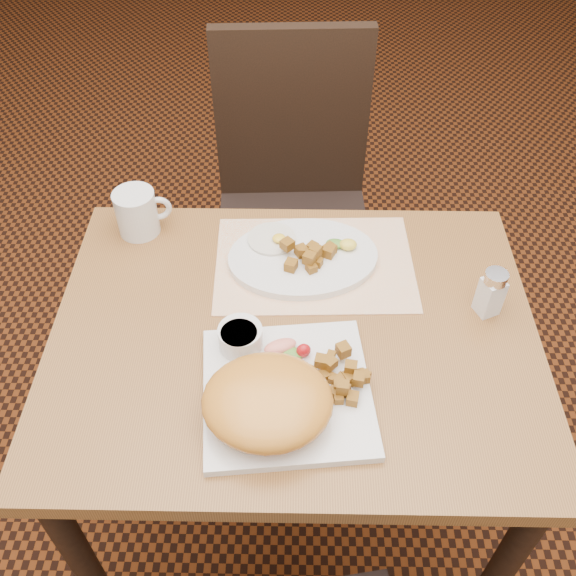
{
  "coord_description": "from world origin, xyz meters",
  "views": [
    {
      "loc": [
        0.0,
        -0.76,
        1.66
      ],
      "look_at": [
        -0.01,
        0.04,
        0.82
      ],
      "focal_mm": 40.0,
      "sensor_mm": 36.0,
      "label": 1
    }
  ],
  "objects_px": {
    "plate_square": "(287,392)",
    "coffee_mug": "(138,212)",
    "chair_far": "(293,194)",
    "plate_oval": "(303,258)",
    "salt_shaker": "(491,292)",
    "table": "(294,366)"
  },
  "relations": [
    {
      "from": "plate_square",
      "to": "plate_oval",
      "type": "height_order",
      "value": "plate_oval"
    },
    {
      "from": "table",
      "to": "plate_square",
      "type": "bearing_deg",
      "value": -94.34
    },
    {
      "from": "chair_far",
      "to": "salt_shaker",
      "type": "distance_m",
      "value": 0.77
    },
    {
      "from": "table",
      "to": "plate_square",
      "type": "xyz_separation_m",
      "value": [
        -0.01,
        -0.14,
        0.12
      ]
    },
    {
      "from": "plate_square",
      "to": "salt_shaker",
      "type": "height_order",
      "value": "salt_shaker"
    },
    {
      "from": "plate_square",
      "to": "plate_oval",
      "type": "xyz_separation_m",
      "value": [
        0.03,
        0.33,
        0.0
      ]
    },
    {
      "from": "chair_far",
      "to": "coffee_mug",
      "type": "relative_size",
      "value": 8.31
    },
    {
      "from": "salt_shaker",
      "to": "table",
      "type": "bearing_deg",
      "value": -171.38
    },
    {
      "from": "plate_oval",
      "to": "coffee_mug",
      "type": "xyz_separation_m",
      "value": [
        -0.35,
        0.09,
        0.04
      ]
    },
    {
      "from": "chair_far",
      "to": "plate_square",
      "type": "xyz_separation_m",
      "value": [
        -0.0,
        -0.81,
        0.22
      ]
    },
    {
      "from": "plate_square",
      "to": "salt_shaker",
      "type": "relative_size",
      "value": 2.8
    },
    {
      "from": "plate_oval",
      "to": "salt_shaker",
      "type": "bearing_deg",
      "value": -20.35
    },
    {
      "from": "plate_square",
      "to": "salt_shaker",
      "type": "distance_m",
      "value": 0.42
    },
    {
      "from": "chair_far",
      "to": "coffee_mug",
      "type": "bearing_deg",
      "value": 48.12
    },
    {
      "from": "plate_square",
      "to": "plate_oval",
      "type": "bearing_deg",
      "value": 85.36
    },
    {
      "from": "salt_shaker",
      "to": "coffee_mug",
      "type": "height_order",
      "value": "salt_shaker"
    },
    {
      "from": "chair_far",
      "to": "plate_oval",
      "type": "height_order",
      "value": "chair_far"
    },
    {
      "from": "chair_far",
      "to": "plate_oval",
      "type": "bearing_deg",
      "value": 90.05
    },
    {
      "from": "plate_square",
      "to": "coffee_mug",
      "type": "height_order",
      "value": "coffee_mug"
    },
    {
      "from": "chair_far",
      "to": "plate_oval",
      "type": "distance_m",
      "value": 0.54
    },
    {
      "from": "chair_far",
      "to": "salt_shaker",
      "type": "xyz_separation_m",
      "value": [
        0.37,
        -0.62,
        0.26
      ]
    },
    {
      "from": "plate_square",
      "to": "coffee_mug",
      "type": "relative_size",
      "value": 2.4
    }
  ]
}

